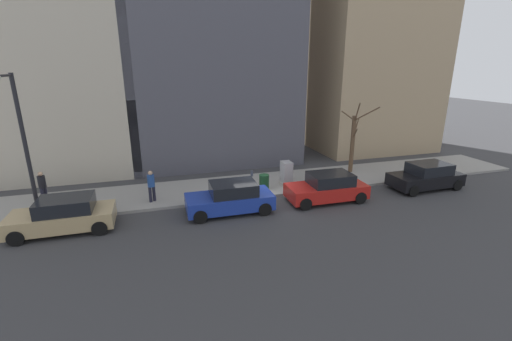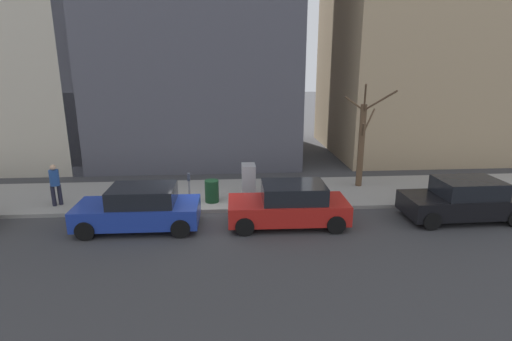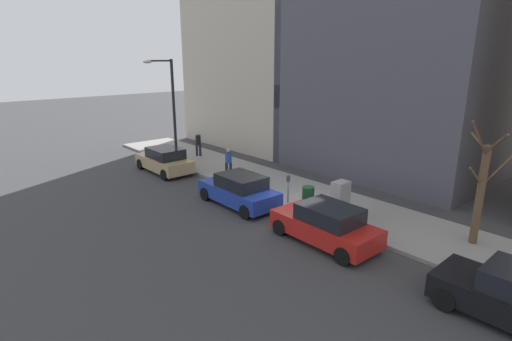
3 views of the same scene
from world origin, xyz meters
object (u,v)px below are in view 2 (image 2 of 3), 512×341
at_px(trash_bin, 212,191).
at_px(pedestrian_near_meter, 55,182).
at_px(parked_car_blue, 139,208).
at_px(utility_box, 249,182).
at_px(parked_car_red, 289,205).
at_px(parking_meter, 189,186).
at_px(bare_tree, 362,141).
at_px(parked_car_black, 463,200).

height_order(trash_bin, pedestrian_near_meter, pedestrian_near_meter).
bearing_deg(pedestrian_near_meter, parked_car_blue, -70.07).
xyz_separation_m(utility_box, pedestrian_near_meter, (-0.35, 7.60, 0.24)).
bearing_deg(trash_bin, utility_box, -75.15).
relative_size(parked_car_red, pedestrian_near_meter, 2.55).
distance_m(parked_car_blue, trash_bin, 3.23).
height_order(parking_meter, bare_tree, bare_tree).
xyz_separation_m(utility_box, trash_bin, (-0.40, 1.51, -0.25)).
bearing_deg(parking_meter, parked_car_blue, 136.81).
height_order(bare_tree, trash_bin, bare_tree).
bearing_deg(utility_box, parking_meter, 109.79).
bearing_deg(bare_tree, parked_car_red, 135.12).
distance_m(bare_tree, pedestrian_near_meter, 12.88).
bearing_deg(parked_car_red, parked_car_black, -88.37).
bearing_deg(parked_car_blue, parked_car_red, -89.96).
height_order(parked_car_black, bare_tree, bare_tree).
relative_size(bare_tree, pedestrian_near_meter, 2.79).
height_order(parked_car_red, trash_bin, parked_car_red).
bearing_deg(parked_car_blue, utility_box, -56.75).
height_order(parked_car_red, pedestrian_near_meter, pedestrian_near_meter).
xyz_separation_m(parking_meter, bare_tree, (2.12, -7.49, 1.24)).
height_order(parked_car_blue, parking_meter, parked_car_blue).
bearing_deg(trash_bin, parked_car_blue, 131.21).
height_order(parked_car_black, pedestrian_near_meter, pedestrian_near_meter).
distance_m(parked_car_red, pedestrian_near_meter, 9.19).
bearing_deg(parked_car_blue, trash_bin, -48.22).
bearing_deg(parked_car_black, trash_bin, 76.24).
height_order(parked_car_blue, pedestrian_near_meter, pedestrian_near_meter).
relative_size(parking_meter, bare_tree, 0.29).
height_order(parked_car_black, trash_bin, parked_car_black).
relative_size(parked_car_blue, trash_bin, 4.69).
xyz_separation_m(parking_meter, utility_box, (0.85, -2.36, -0.13)).
relative_size(parked_car_black, parked_car_red, 1.00).
relative_size(parked_car_blue, pedestrian_near_meter, 2.54).
bearing_deg(trash_bin, bare_tree, -75.89).
bearing_deg(parked_car_black, utility_box, 71.14).
height_order(parked_car_red, parked_car_blue, same).
bearing_deg(parked_car_red, bare_tree, -43.78).
relative_size(parked_car_blue, utility_box, 2.95).
relative_size(parking_meter, trash_bin, 1.50).
bearing_deg(parked_car_red, parking_meter, 65.93).
distance_m(utility_box, bare_tree, 5.46).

